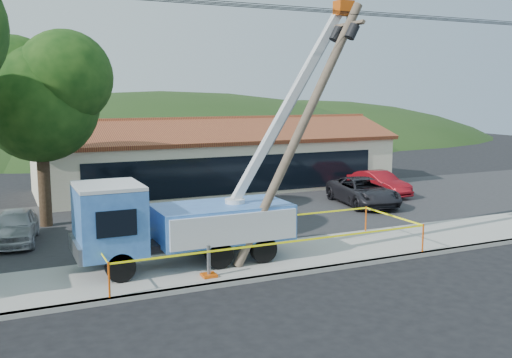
{
  "coord_description": "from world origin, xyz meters",
  "views": [
    {
      "loc": [
        -8.92,
        -14.38,
        6.17
      ],
      "look_at": [
        -0.02,
        5.0,
        2.94
      ],
      "focal_mm": 40.0,
      "sensor_mm": 36.0,
      "label": 1
    }
  ],
  "objects": [
    {
      "name": "hill_east",
      "position": [
        30.0,
        55.0,
        0.0
      ],
      "size": [
        72.8,
        52.0,
        26.0
      ],
      "primitive_type": "ellipsoid",
      "color": "#1F3814",
      "rests_on": "ground"
    },
    {
      "name": "curb",
      "position": [
        0.0,
        2.1,
        0.07
      ],
      "size": [
        60.0,
        0.25,
        0.15
      ],
      "primitive_type": "cube",
      "color": "#AEACA2",
      "rests_on": "ground"
    },
    {
      "name": "car_silver",
      "position": [
        -8.39,
        10.31,
        0.0
      ],
      "size": [
        2.16,
        4.25,
        1.38
      ],
      "primitive_type": "imported",
      "rotation": [
        0.0,
        0.0,
        -0.13
      ],
      "color": "#B4B7BC",
      "rests_on": "ground"
    },
    {
      "name": "utility_truck",
      "position": [
        -3.17,
        4.58,
        1.8
      ],
      "size": [
        10.45,
        4.08,
        9.43
      ],
      "color": "black",
      "rests_on": "ground"
    },
    {
      "name": "strip_mall",
      "position": [
        4.0,
        19.98,
        1.88
      ],
      "size": [
        22.5,
        8.53,
        4.67
      ],
      "color": "beige",
      "rests_on": "ground"
    },
    {
      "name": "ground",
      "position": [
        0.0,
        0.0,
        0.0
      ],
      "size": [
        120.0,
        120.0,
        0.0
      ],
      "primitive_type": "plane",
      "color": "black",
      "rests_on": "ground"
    },
    {
      "name": "caution_tape",
      "position": [
        -0.22,
        3.99,
        0.96
      ],
      "size": [
        11.85,
        3.74,
        1.08
      ],
      "color": "#D44D0B",
      "rests_on": "ground"
    },
    {
      "name": "car_dark",
      "position": [
        9.19,
        11.02,
        0.0
      ],
      "size": [
        3.21,
        5.63,
        1.48
      ],
      "primitive_type": "imported",
      "rotation": [
        0.0,
        0.0,
        -0.15
      ],
      "color": "black",
      "rests_on": "ground"
    },
    {
      "name": "car_red",
      "position": [
        11.76,
        13.09,
        0.0
      ],
      "size": [
        1.79,
        4.46,
        1.44
      ],
      "primitive_type": "imported",
      "rotation": [
        0.0,
        0.0,
        0.06
      ],
      "color": "maroon",
      "rests_on": "ground"
    },
    {
      "name": "leaning_pole",
      "position": [
        1.16,
        3.41,
        5.21
      ],
      "size": [
        5.08,
        1.82,
        9.33
      ],
      "color": "brown",
      "rests_on": "ground"
    },
    {
      "name": "hill_center",
      "position": [
        10.0,
        55.0,
        0.0
      ],
      "size": [
        89.6,
        64.0,
        32.0
      ],
      "primitive_type": "ellipsoid",
      "color": "#1F3814",
      "rests_on": "ground"
    },
    {
      "name": "tree_lot",
      "position": [
        -7.0,
        13.0,
        6.21
      ],
      "size": [
        6.3,
        5.6,
        8.94
      ],
      "color": "#332316",
      "rests_on": "ground"
    },
    {
      "name": "sidewalk",
      "position": [
        0.0,
        4.0,
        0.07
      ],
      "size": [
        60.0,
        4.0,
        0.15
      ],
      "primitive_type": "cube",
      "color": "#AEACA2",
      "rests_on": "ground"
    },
    {
      "name": "parking_lot",
      "position": [
        0.0,
        12.0,
        0.05
      ],
      "size": [
        60.0,
        12.0,
        0.1
      ],
      "primitive_type": "cube",
      "color": "#28282B",
      "rests_on": "ground"
    }
  ]
}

